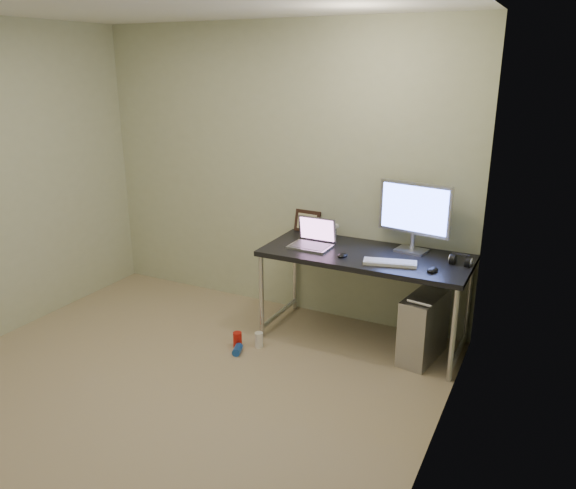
# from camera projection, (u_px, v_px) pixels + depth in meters

# --- Properties ---
(floor) EXTENTS (3.50, 3.50, 0.00)m
(floor) POSITION_uv_depth(u_px,v_px,m) (159.00, 397.00, 3.80)
(floor) COLOR tan
(floor) RESTS_ON ground
(wall_back) EXTENTS (3.50, 0.02, 2.50)m
(wall_back) POSITION_uv_depth(u_px,v_px,m) (278.00, 172.00, 4.90)
(wall_back) COLOR beige
(wall_back) RESTS_ON ground
(wall_right) EXTENTS (0.02, 3.50, 2.50)m
(wall_right) POSITION_uv_depth(u_px,v_px,m) (434.00, 263.00, 2.67)
(wall_right) COLOR beige
(wall_right) RESTS_ON ground
(desk) EXTENTS (1.60, 0.70, 0.75)m
(desk) POSITION_uv_depth(u_px,v_px,m) (365.00, 263.00, 4.38)
(desk) COLOR black
(desk) RESTS_ON ground
(tower_computer) EXTENTS (0.29, 0.52, 0.55)m
(tower_computer) POSITION_uv_depth(u_px,v_px,m) (424.00, 327.00, 4.24)
(tower_computer) COLOR silver
(tower_computer) RESTS_ON ground
(cable_a) EXTENTS (0.01, 0.16, 0.69)m
(cable_a) POSITION_uv_depth(u_px,v_px,m) (430.00, 292.00, 4.52)
(cable_a) COLOR black
(cable_a) RESTS_ON ground
(cable_b) EXTENTS (0.02, 0.11, 0.71)m
(cable_b) POSITION_uv_depth(u_px,v_px,m) (440.00, 297.00, 4.47)
(cable_b) COLOR black
(cable_b) RESTS_ON ground
(can_red) EXTENTS (0.08, 0.08, 0.13)m
(can_red) POSITION_uv_depth(u_px,v_px,m) (238.00, 340.00, 4.45)
(can_red) COLOR red
(can_red) RESTS_ON ground
(can_white) EXTENTS (0.08, 0.08, 0.12)m
(can_white) POSITION_uv_depth(u_px,v_px,m) (259.00, 340.00, 4.46)
(can_white) COLOR white
(can_white) RESTS_ON ground
(can_blue) EXTENTS (0.10, 0.13, 0.06)m
(can_blue) POSITION_uv_depth(u_px,v_px,m) (237.00, 350.00, 4.36)
(can_blue) COLOR blue
(can_blue) RESTS_ON ground
(laptop) EXTENTS (0.33, 0.27, 0.22)m
(laptop) POSITION_uv_depth(u_px,v_px,m) (313.00, 240.00, 4.51)
(laptop) COLOR silver
(laptop) RESTS_ON desk
(monitor) EXTENTS (0.58, 0.21, 0.55)m
(monitor) POSITION_uv_depth(u_px,v_px,m) (414.00, 212.00, 4.30)
(monitor) COLOR silver
(monitor) RESTS_ON desk
(keyboard) EXTENTS (0.40, 0.22, 0.02)m
(keyboard) POSITION_uv_depth(u_px,v_px,m) (390.00, 263.00, 4.11)
(keyboard) COLOR white
(keyboard) RESTS_ON desk
(mouse_right) EXTENTS (0.09, 0.12, 0.04)m
(mouse_right) POSITION_uv_depth(u_px,v_px,m) (433.00, 269.00, 3.97)
(mouse_right) COLOR black
(mouse_right) RESTS_ON desk
(mouse_left) EXTENTS (0.08, 0.11, 0.04)m
(mouse_left) POSITION_uv_depth(u_px,v_px,m) (343.00, 254.00, 4.27)
(mouse_left) COLOR black
(mouse_left) RESTS_ON desk
(headphones) EXTENTS (0.15, 0.10, 0.10)m
(headphones) POSITION_uv_depth(u_px,v_px,m) (461.00, 261.00, 4.10)
(headphones) COLOR black
(headphones) RESTS_ON desk
(picture_frame) EXTENTS (0.24, 0.08, 0.19)m
(picture_frame) POSITION_uv_depth(u_px,v_px,m) (307.00, 221.00, 4.88)
(picture_frame) COLOR black
(picture_frame) RESTS_ON desk
(webcam) EXTENTS (0.04, 0.03, 0.12)m
(webcam) POSITION_uv_depth(u_px,v_px,m) (336.00, 227.00, 4.72)
(webcam) COLOR silver
(webcam) RESTS_ON desk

